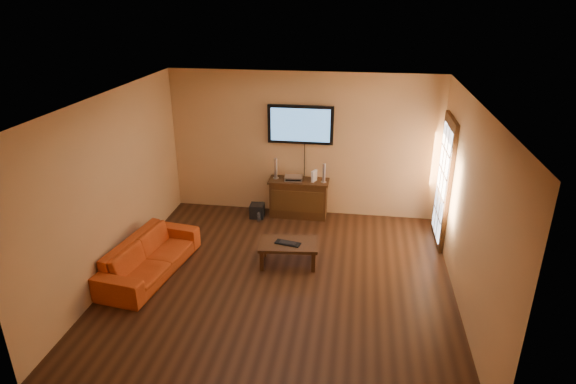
% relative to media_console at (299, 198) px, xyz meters
% --- Properties ---
extents(ground_plane, '(5.00, 5.00, 0.00)m').
position_rel_media_console_xyz_m(ground_plane, '(0.05, -2.28, -0.37)').
color(ground_plane, black).
rests_on(ground_plane, ground).
extents(room_walls, '(5.00, 5.00, 5.00)m').
position_rel_media_console_xyz_m(room_walls, '(0.05, -1.65, 1.32)').
color(room_walls, tan).
rests_on(room_walls, ground).
extents(french_door, '(0.07, 1.02, 2.22)m').
position_rel_media_console_xyz_m(french_door, '(2.50, -0.58, 0.68)').
color(french_door, '#321B0B').
rests_on(french_door, ground).
extents(media_console, '(1.12, 0.43, 0.73)m').
position_rel_media_console_xyz_m(media_console, '(0.00, 0.00, 0.00)').
color(media_console, '#321B0B').
rests_on(media_console, ground).
extents(television, '(1.21, 0.08, 0.71)m').
position_rel_media_console_xyz_m(television, '(-0.00, 0.18, 1.38)').
color(television, black).
rests_on(television, ground).
extents(coffee_table, '(0.96, 0.64, 0.37)m').
position_rel_media_console_xyz_m(coffee_table, '(0.08, -1.79, -0.05)').
color(coffee_table, '#321B0B').
rests_on(coffee_table, ground).
extents(sofa, '(0.81, 1.95, 0.74)m').
position_rel_media_console_xyz_m(sofa, '(-1.96, -2.35, 0.00)').
color(sofa, '#BD4315').
rests_on(sofa, ground).
extents(speaker_left, '(0.11, 0.11, 0.40)m').
position_rel_media_console_xyz_m(speaker_left, '(-0.44, 0.04, 0.54)').
color(speaker_left, silver).
rests_on(speaker_left, media_console).
extents(speaker_right, '(0.10, 0.10, 0.36)m').
position_rel_media_console_xyz_m(speaker_right, '(0.47, -0.03, 0.53)').
color(speaker_right, silver).
rests_on(speaker_right, media_console).
extents(av_receiver, '(0.35, 0.26, 0.08)m').
position_rel_media_console_xyz_m(av_receiver, '(-0.10, 0.00, 0.40)').
color(av_receiver, silver).
rests_on(av_receiver, media_console).
extents(game_console, '(0.10, 0.16, 0.22)m').
position_rel_media_console_xyz_m(game_console, '(0.29, -0.01, 0.47)').
color(game_console, white).
rests_on(game_console, media_console).
extents(subwoofer, '(0.27, 0.27, 0.26)m').
position_rel_media_console_xyz_m(subwoofer, '(-0.77, -0.18, -0.24)').
color(subwoofer, black).
rests_on(subwoofer, ground).
extents(bottle, '(0.07, 0.07, 0.20)m').
position_rel_media_console_xyz_m(bottle, '(-0.70, -0.38, -0.28)').
color(bottle, white).
rests_on(bottle, ground).
extents(keyboard, '(0.41, 0.23, 0.02)m').
position_rel_media_console_xyz_m(keyboard, '(0.07, -1.82, 0.02)').
color(keyboard, black).
rests_on(keyboard, coffee_table).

